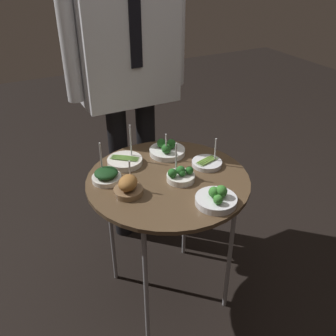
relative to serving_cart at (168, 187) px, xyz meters
name	(u,v)px	position (x,y,z in m)	size (l,w,h in m)	color
ground_plane	(168,290)	(0.00, 0.00, -0.66)	(8.00, 8.00, 0.00)	black
serving_cart	(168,187)	(0.00, 0.00, 0.00)	(0.71, 0.71, 0.70)	brown
bowl_broccoli_front_center	(181,175)	(0.04, -0.04, 0.07)	(0.12, 0.12, 0.16)	silver
bowl_broccoli_mid_right	(216,199)	(0.08, -0.25, 0.07)	(0.16, 0.16, 0.08)	silver
bowl_roast_far_rim	(128,187)	(-0.20, -0.03, 0.08)	(0.12, 0.12, 0.14)	brown
bowl_broccoli_back_right	(167,150)	(0.09, 0.19, 0.07)	(0.17, 0.17, 0.13)	white
bowl_asparagus_near_rim	(125,161)	(-0.12, 0.20, 0.06)	(0.16, 0.16, 0.18)	silver
bowl_spinach_front_left	(106,176)	(-0.24, 0.10, 0.07)	(0.13, 0.13, 0.17)	silver
bowl_asparagus_mid_left	(207,163)	(0.21, 0.02, 0.06)	(0.14, 0.14, 0.13)	silver
waiter_figure	(127,55)	(0.06, 0.55, 0.44)	(0.64, 0.24, 1.73)	black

